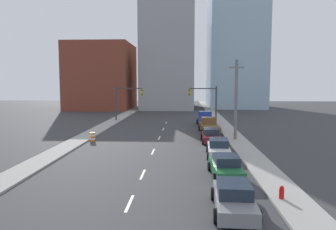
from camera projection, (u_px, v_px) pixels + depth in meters
name	position (u px, v px, depth m)	size (l,w,h in m)	color
sidewalk_left	(121.00, 117.00, 57.63)	(2.16, 96.59, 0.15)	#9E9B93
sidewalk_right	(217.00, 118.00, 56.78)	(2.16, 96.59, 0.15)	#9E9B93
lane_stripe_at_8m	(129.00, 203.00, 16.80)	(0.16, 2.40, 0.01)	beige
lane_stripe_at_13m	(143.00, 174.00, 22.10)	(0.16, 2.40, 0.01)	beige
lane_stripe_at_20m	(153.00, 152.00, 29.30)	(0.16, 2.40, 0.01)	beige
lane_stripe_at_27m	(159.00, 138.00, 36.52)	(0.16, 2.40, 0.01)	beige
lane_stripe_at_34m	(163.00, 129.00, 43.43)	(0.16, 2.40, 0.01)	beige
lane_stripe_at_41m	(166.00, 123.00, 50.24)	(0.16, 2.40, 0.01)	beige
building_brick_left	(102.00, 77.00, 76.23)	(14.00, 16.00, 14.98)	brown
building_office_center	(168.00, 58.00, 78.98)	(12.00, 20.00, 24.11)	#99999E
building_glass_right	(234.00, 50.00, 81.91)	(13.00, 20.00, 28.30)	#99B7CC
traffic_signal_left	(124.00, 98.00, 52.06)	(4.52, 0.35, 5.61)	#38383D
traffic_signal_right	(207.00, 98.00, 51.40)	(4.52, 0.35, 5.61)	#38383D
utility_pole_right_mid	(236.00, 99.00, 34.48)	(1.60, 0.32, 8.53)	slate
traffic_barrel	(92.00, 137.00, 34.30)	(0.56, 0.56, 0.95)	orange
street_lamp	(236.00, 96.00, 37.31)	(0.44, 0.44, 7.90)	#4C4C51
fire_hydrant	(282.00, 194.00, 17.04)	(0.26, 0.26, 0.84)	red
sedan_gray	(234.00, 198.00, 15.76)	(2.23, 4.77, 1.40)	slate
sedan_green	(226.00, 167.00, 21.56)	(2.21, 4.57, 1.41)	#1E6033
sedan_white	(219.00, 148.00, 27.53)	(2.18, 4.83, 1.45)	silver
sedan_maroon	(211.00, 136.00, 33.84)	(2.00, 4.24, 1.44)	maroon
pickup_truck_brown	(209.00, 126.00, 40.51)	(2.54, 5.62, 1.82)	brown
pickup_truck_blue	(205.00, 120.00, 47.27)	(2.51, 5.44, 1.95)	navy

